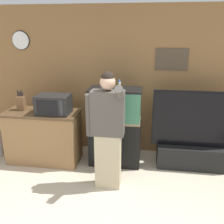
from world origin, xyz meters
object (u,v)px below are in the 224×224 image
(person_standing, at_px, (107,130))
(aquarium_on_stand, at_px, (115,127))
(knife_block, at_px, (21,103))
(tv_on_stand, at_px, (192,146))
(microwave, at_px, (54,104))
(counter_island, at_px, (44,136))

(person_standing, bearing_deg, aquarium_on_stand, 88.13)
(knife_block, xyz_separation_m, tv_on_stand, (2.86, 0.11, -0.65))
(microwave, distance_m, aquarium_on_stand, 1.07)
(counter_island, height_order, microwave, microwave)
(knife_block, height_order, person_standing, person_standing)
(counter_island, xyz_separation_m, microwave, (0.24, -0.05, 0.60))
(counter_island, height_order, person_standing, person_standing)
(counter_island, relative_size, aquarium_on_stand, 0.95)
(microwave, relative_size, person_standing, 0.31)
(knife_block, relative_size, aquarium_on_stand, 0.26)
(microwave, height_order, tv_on_stand, tv_on_stand)
(counter_island, relative_size, knife_block, 3.64)
(counter_island, relative_size, microwave, 2.35)
(counter_island, distance_m, aquarium_on_stand, 1.24)
(aquarium_on_stand, xyz_separation_m, person_standing, (-0.02, -0.70, 0.23))
(counter_island, height_order, aquarium_on_stand, aquarium_on_stand)
(tv_on_stand, bearing_deg, microwave, -174.77)
(microwave, relative_size, tv_on_stand, 0.40)
(microwave, distance_m, knife_block, 0.62)
(microwave, xyz_separation_m, person_standing, (0.96, -0.54, -0.17))
(aquarium_on_stand, distance_m, tv_on_stand, 1.30)
(knife_block, distance_m, aquarium_on_stand, 1.63)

